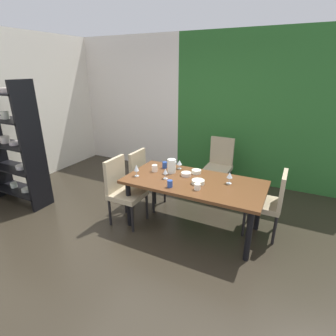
# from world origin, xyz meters

# --- Properties ---
(ground_plane) EXTENTS (5.88, 5.22, 0.02)m
(ground_plane) POSITION_xyz_m (0.00, 0.00, -0.01)
(ground_plane) COLOR #2C261C
(back_panel_interior) EXTENTS (2.42, 0.10, 2.74)m
(back_panel_interior) POSITION_xyz_m (-1.73, 2.56, 1.37)
(back_panel_interior) COLOR silver
(back_panel_interior) RESTS_ON ground_plane
(garden_window_panel) EXTENTS (3.46, 0.10, 2.74)m
(garden_window_panel) POSITION_xyz_m (1.21, 2.56, 1.37)
(garden_window_panel) COLOR #2A6529
(garden_window_panel) RESTS_ON ground_plane
(dining_table) EXTENTS (1.84, 0.91, 0.71)m
(dining_table) POSITION_xyz_m (0.60, 0.58, 0.63)
(dining_table) COLOR brown
(dining_table) RESTS_ON ground_plane
(chair_left_near) EXTENTS (0.44, 0.44, 0.95)m
(chair_left_near) POSITION_xyz_m (-0.36, 0.30, 0.53)
(chair_left_near) COLOR tan
(chair_left_near) RESTS_ON ground_plane
(chair_left_far) EXTENTS (0.44, 0.44, 0.89)m
(chair_left_far) POSITION_xyz_m (-0.35, 0.87, 0.51)
(chair_left_far) COLOR tan
(chair_left_far) RESTS_ON ground_plane
(chair_right_far) EXTENTS (0.44, 0.44, 0.91)m
(chair_right_far) POSITION_xyz_m (1.55, 0.87, 0.51)
(chair_right_far) COLOR tan
(chair_right_far) RESTS_ON ground_plane
(chair_head_far) EXTENTS (0.44, 0.44, 0.97)m
(chair_head_far) POSITION_xyz_m (0.57, 1.91, 0.53)
(chair_head_far) COLOR tan
(chair_head_far) RESTS_ON ground_plane
(display_shelf) EXTENTS (1.05, 0.38, 1.97)m
(display_shelf) POSITION_xyz_m (-2.26, 0.03, 0.99)
(display_shelf) COLOR black
(display_shelf) RESTS_ON ground_plane
(wine_glass_center) EXTENTS (0.08, 0.08, 0.15)m
(wine_glass_center) POSITION_xyz_m (1.04, 0.71, 0.82)
(wine_glass_center) COLOR silver
(wine_glass_center) RESTS_ON dining_table
(wine_glass_near_shelf) EXTENTS (0.08, 0.08, 0.13)m
(wine_glass_near_shelf) POSITION_xyz_m (0.24, 0.91, 0.81)
(wine_glass_near_shelf) COLOR silver
(wine_glass_near_shelf) RESTS_ON dining_table
(wine_glass_west) EXTENTS (0.07, 0.07, 0.17)m
(wine_glass_west) POSITION_xyz_m (-0.17, 0.38, 0.83)
(wine_glass_west) COLOR silver
(wine_glass_west) RESTS_ON dining_table
(wine_glass_front) EXTENTS (0.06, 0.06, 0.14)m
(wine_glass_front) POSITION_xyz_m (0.23, 0.48, 0.81)
(wine_glass_front) COLOR silver
(wine_glass_front) RESTS_ON dining_table
(serving_bowl_east) EXTENTS (0.14, 0.14, 0.05)m
(serving_bowl_east) POSITION_xyz_m (0.44, 0.70, 0.74)
(serving_bowl_east) COLOR silver
(serving_bowl_east) RESTS_ON dining_table
(serving_bowl_near_window) EXTENTS (0.13, 0.13, 0.05)m
(serving_bowl_near_window) POSITION_xyz_m (0.53, 0.85, 0.74)
(serving_bowl_near_window) COLOR white
(serving_bowl_near_window) RESTS_ON dining_table
(serving_bowl_south) EXTENTS (0.17, 0.17, 0.05)m
(serving_bowl_south) POSITION_xyz_m (0.68, 0.52, 0.74)
(serving_bowl_south) COLOR silver
(serving_bowl_south) RESTS_ON dining_table
(cup_north) EXTENTS (0.07, 0.07, 0.09)m
(cup_north) POSITION_xyz_m (0.40, 0.27, 0.76)
(cup_north) COLOR #2A4A9A
(cup_north) RESTS_ON dining_table
(cup_right) EXTENTS (0.07, 0.07, 0.09)m
(cup_right) POSITION_xyz_m (0.03, 0.83, 0.76)
(cup_right) COLOR #234596
(cup_right) RESTS_ON dining_table
(cup_corner) EXTENTS (0.08, 0.08, 0.10)m
(cup_corner) POSITION_xyz_m (-0.03, 0.65, 0.76)
(cup_corner) COLOR white
(cup_corner) RESTS_ON dining_table
(cup_left) EXTENTS (0.08, 0.08, 0.08)m
(cup_left) POSITION_xyz_m (0.73, 0.36, 0.75)
(cup_left) COLOR white
(cup_left) RESTS_ON dining_table
(pitcher_rear) EXTENTS (0.13, 0.12, 0.20)m
(pitcher_rear) POSITION_xyz_m (0.21, 0.72, 0.81)
(pitcher_rear) COLOR white
(pitcher_rear) RESTS_ON dining_table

